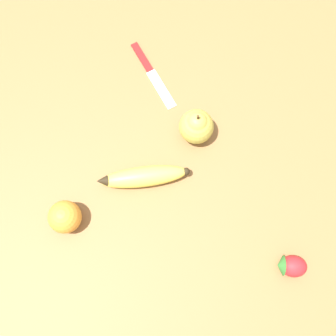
{
  "coord_description": "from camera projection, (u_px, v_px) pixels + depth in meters",
  "views": [
    {
      "loc": [
        0.31,
        0.0,
        0.82
      ],
      "look_at": [
        0.08,
        -0.03,
        0.03
      ],
      "focal_mm": 42.0,
      "sensor_mm": 36.0,
      "label": 1
    }
  ],
  "objects": [
    {
      "name": "strawberry",
      "position": [
        290.0,
        266.0,
        0.77
      ],
      "size": [
        0.05,
        0.06,
        0.04
      ],
      "rotation": [
        0.0,
        0.0,
        4.79
      ],
      "color": "red",
      "rests_on": "ground_plane"
    },
    {
      "name": "ground_plane",
      "position": [
        187.0,
        138.0,
        0.87
      ],
      "size": [
        3.0,
        3.0,
        0.0
      ],
      "primitive_type": "plane",
      "color": "olive"
    },
    {
      "name": "paring_knife",
      "position": [
        150.0,
        72.0,
        0.91
      ],
      "size": [
        0.16,
        0.13,
        0.01
      ],
      "rotation": [
        0.0,
        0.0,
        5.36
      ],
      "color": "silver",
      "rests_on": "ground_plane"
    },
    {
      "name": "orange",
      "position": [
        63.0,
        217.0,
        0.79
      ],
      "size": [
        0.07,
        0.07,
        0.07
      ],
      "color": "orange",
      "rests_on": "ground_plane"
    },
    {
      "name": "banana",
      "position": [
        142.0,
        177.0,
        0.82
      ],
      "size": [
        0.09,
        0.2,
        0.04
      ],
      "rotation": [
        0.0,
        0.0,
        4.98
      ],
      "color": "#DBCC4C",
      "rests_on": "ground_plane"
    },
    {
      "name": "pear",
      "position": [
        195.0,
        126.0,
        0.83
      ],
      "size": [
        0.07,
        0.07,
        0.09
      ],
      "color": "#B7AD47",
      "rests_on": "ground_plane"
    }
  ]
}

